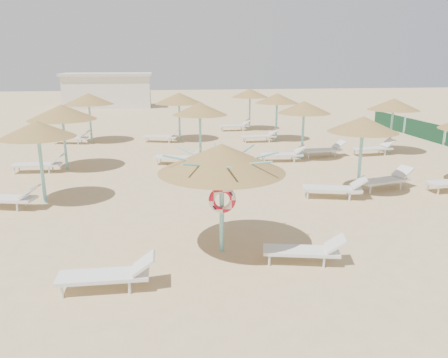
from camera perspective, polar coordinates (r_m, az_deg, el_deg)
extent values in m
plane|color=tan|center=(10.28, -1.43, -10.21)|extent=(120.00, 120.00, 0.00)
cylinder|color=#73C6C8|center=(10.20, -0.30, -3.79)|extent=(0.11, 0.11, 2.19)
cone|color=olive|center=(9.87, -0.31, 2.77)|extent=(2.92, 2.92, 0.66)
cylinder|color=#73C6C8|center=(9.93, -0.30, 1.37)|extent=(0.20, 0.20, 0.12)
cylinder|color=#73C6C8|center=(10.00, 3.51, 2.60)|extent=(1.32, 0.04, 0.34)
cylinder|color=#73C6C8|center=(10.41, 1.92, 3.13)|extent=(0.96, 0.96, 0.34)
cylinder|color=#73C6C8|center=(10.53, -0.81, 3.28)|extent=(0.04, 1.32, 0.34)
cylinder|color=#73C6C8|center=(10.29, -3.29, 2.97)|extent=(0.96, 0.96, 0.34)
cylinder|color=#73C6C8|center=(9.82, -4.19, 2.35)|extent=(1.32, 0.04, 0.34)
cylinder|color=#73C6C8|center=(9.37, -2.78, 1.75)|extent=(0.96, 0.96, 0.34)
cylinder|color=#73C6C8|center=(9.24, 0.27, 1.57)|extent=(0.04, 1.32, 0.34)
cylinder|color=#73C6C8|center=(9.50, 2.93, 1.95)|extent=(0.96, 0.96, 0.34)
torus|color=red|center=(10.03, -0.22, -2.74)|extent=(0.64, 0.15, 0.64)
cylinder|color=silver|center=(9.16, -20.39, -13.68)|extent=(0.06, 0.06, 0.26)
cylinder|color=silver|center=(9.57, -19.79, -12.34)|extent=(0.06, 0.06, 0.26)
cylinder|color=silver|center=(8.96, -12.24, -13.71)|extent=(0.06, 0.06, 0.26)
cylinder|color=silver|center=(9.37, -12.03, -12.33)|extent=(0.06, 0.06, 0.26)
cube|color=silver|center=(9.15, -15.49, -12.10)|extent=(1.79, 0.60, 0.08)
cube|color=silver|center=(8.97, -10.45, -10.75)|extent=(0.46, 0.57, 0.34)
cylinder|color=silver|center=(9.90, 5.93, -10.55)|extent=(0.05, 0.05, 0.25)
cylinder|color=silver|center=(10.30, 5.88, -9.48)|extent=(0.05, 0.05, 0.25)
cylinder|color=silver|center=(10.00, 12.92, -10.59)|extent=(0.05, 0.05, 0.25)
cylinder|color=silver|center=(10.40, 12.58, -9.53)|extent=(0.05, 0.05, 0.25)
cube|color=silver|center=(10.08, 10.02, -9.23)|extent=(1.77, 0.91, 0.07)
cube|color=silver|center=(10.09, 14.38, -8.12)|extent=(0.54, 0.61, 0.32)
cylinder|color=#73C6C8|center=(14.87, -22.71, 1.34)|extent=(0.11, 0.11, 2.30)
cone|color=olive|center=(14.65, -23.20, 6.01)|extent=(2.29, 2.29, 0.52)
cylinder|color=#73C6C8|center=(14.68, -23.11, 5.13)|extent=(0.20, 0.20, 0.12)
cylinder|color=silver|center=(14.59, -25.40, -3.34)|extent=(0.06, 0.06, 0.28)
cylinder|color=silver|center=(14.99, -24.45, -2.75)|extent=(0.06, 0.06, 0.28)
cube|color=silver|center=(15.02, -26.81, -2.28)|extent=(1.99, 1.06, 0.08)
cube|color=silver|center=(14.52, -24.08, -1.53)|extent=(0.61, 0.70, 0.36)
cylinder|color=#73C6C8|center=(19.27, -20.08, 4.54)|extent=(0.11, 0.11, 2.30)
cone|color=olive|center=(19.10, -20.42, 8.20)|extent=(2.74, 2.74, 0.62)
cylinder|color=#73C6C8|center=(19.13, -20.36, 7.48)|extent=(0.20, 0.20, 0.12)
cylinder|color=silver|center=(19.39, -25.69, 0.95)|extent=(0.06, 0.06, 0.28)
cylinder|color=silver|center=(19.84, -25.21, 1.31)|extent=(0.06, 0.06, 0.28)
cylinder|color=silver|center=(18.95, -21.88, 1.07)|extent=(0.06, 0.06, 0.28)
cylinder|color=silver|center=(19.41, -21.47, 1.43)|extent=(0.06, 0.06, 0.28)
cube|color=silver|center=(19.31, -23.28, 1.72)|extent=(1.93, 0.73, 0.08)
cube|color=silver|center=(19.01, -20.93, 2.51)|extent=(0.52, 0.63, 0.36)
cylinder|color=#73C6C8|center=(25.49, -17.06, 7.20)|extent=(0.11, 0.11, 2.30)
cone|color=olive|center=(25.36, -17.28, 9.98)|extent=(2.69, 2.69, 0.60)
cylinder|color=#73C6C8|center=(25.38, -17.23, 9.44)|extent=(0.20, 0.20, 0.12)
cylinder|color=silver|center=(25.54, -21.34, 4.54)|extent=(0.06, 0.06, 0.28)
cylinder|color=silver|center=(25.98, -20.89, 4.75)|extent=(0.06, 0.06, 0.28)
cylinder|color=silver|center=(25.01, -18.51, 4.59)|extent=(0.06, 0.06, 0.28)
cylinder|color=silver|center=(25.46, -18.11, 4.81)|extent=(0.06, 0.06, 0.28)
cube|color=silver|center=(25.41, -19.50, 5.08)|extent=(1.99, 0.99, 0.08)
cube|color=silver|center=(25.06, -17.74, 5.65)|extent=(0.59, 0.68, 0.36)
cylinder|color=#73C6C8|center=(19.49, -3.12, 5.56)|extent=(0.11, 0.11, 2.30)
cone|color=olive|center=(19.33, -3.17, 9.16)|extent=(2.41, 2.41, 0.54)
cylinder|color=#73C6C8|center=(19.35, -3.16, 8.48)|extent=(0.20, 0.20, 0.12)
cylinder|color=silver|center=(19.22, -8.73, 2.19)|extent=(0.06, 0.06, 0.28)
cylinder|color=silver|center=(19.68, -8.31, 2.52)|extent=(0.06, 0.06, 0.28)
cylinder|color=silver|center=(18.87, -4.80, 2.07)|extent=(0.06, 0.06, 0.28)
cylinder|color=silver|center=(19.34, -4.47, 2.41)|extent=(0.06, 0.06, 0.28)
cube|color=silver|center=(19.19, -6.25, 2.81)|extent=(2.00, 1.14, 0.08)
cube|color=silver|center=(18.95, -3.77, 3.45)|extent=(0.64, 0.71, 0.36)
cylinder|color=#73C6C8|center=(24.99, -5.84, 7.64)|extent=(0.11, 0.11, 2.30)
cone|color=olive|center=(24.86, -5.92, 10.48)|extent=(2.70, 2.70, 0.61)
cylinder|color=#73C6C8|center=(24.88, -5.90, 9.92)|extent=(0.20, 0.20, 0.12)
cylinder|color=silver|center=(24.72, -10.24, 5.02)|extent=(0.06, 0.06, 0.28)
cylinder|color=silver|center=(25.19, -9.90, 5.23)|extent=(0.06, 0.06, 0.28)
cylinder|color=silver|center=(24.34, -7.20, 4.99)|extent=(0.06, 0.06, 0.28)
cylinder|color=silver|center=(24.82, -6.91, 5.20)|extent=(0.06, 0.06, 0.28)
cube|color=silver|center=(24.70, -8.31, 5.52)|extent=(2.00, 1.12, 0.08)
cube|color=silver|center=(24.44, -6.40, 6.05)|extent=(0.63, 0.71, 0.36)
cylinder|color=#73C6C8|center=(15.46, 17.35, 2.33)|extent=(0.11, 0.11, 2.30)
cone|color=olive|center=(15.24, 17.71, 6.83)|extent=(2.32, 2.32, 0.52)
cylinder|color=#73C6C8|center=(15.28, 17.64, 5.99)|extent=(0.20, 0.20, 0.12)
cylinder|color=silver|center=(14.59, 10.86, -2.09)|extent=(0.06, 0.06, 0.28)
cylinder|color=silver|center=(15.07, 10.74, -1.53)|extent=(0.06, 0.06, 0.28)
cylinder|color=silver|center=(14.76, 16.10, -2.23)|extent=(0.06, 0.06, 0.28)
cylinder|color=silver|center=(15.23, 15.81, -1.67)|extent=(0.06, 0.06, 0.28)
cube|color=silver|center=(14.86, 13.91, -1.23)|extent=(2.00, 1.09, 0.08)
cube|color=silver|center=(14.93, 17.21, -0.43)|extent=(0.62, 0.71, 0.36)
cylinder|color=silver|center=(15.74, 18.58, -1.35)|extent=(0.06, 0.06, 0.28)
cylinder|color=silver|center=(16.10, 17.41, -0.89)|extent=(0.06, 0.06, 0.28)
cylinder|color=silver|center=(16.65, 22.06, -0.79)|extent=(0.06, 0.06, 0.28)
cylinder|color=silver|center=(16.99, 20.88, -0.37)|extent=(0.06, 0.06, 0.28)
cube|color=silver|center=(16.40, 20.15, -0.19)|extent=(2.00, 1.09, 0.08)
cube|color=silver|center=(16.93, 22.33, 0.90)|extent=(0.62, 0.71, 0.36)
cylinder|color=#73C6C8|center=(20.39, 10.25, 5.77)|extent=(0.11, 0.11, 2.30)
cone|color=olive|center=(20.23, 10.41, 9.21)|extent=(2.41, 2.41, 0.54)
cylinder|color=#73C6C8|center=(20.26, 10.38, 8.56)|extent=(0.20, 0.20, 0.12)
cylinder|color=silver|center=(19.50, 5.30, 2.50)|extent=(0.06, 0.06, 0.28)
cylinder|color=silver|center=(19.99, 5.07, 2.81)|extent=(0.06, 0.06, 0.28)
cylinder|color=silver|center=(19.77, 9.17, 2.54)|extent=(0.06, 0.06, 0.28)
cylinder|color=silver|center=(20.24, 8.85, 2.85)|extent=(0.06, 0.06, 0.28)
cube|color=silver|center=(19.85, 7.48, 3.19)|extent=(1.94, 0.76, 0.08)
cube|color=silver|center=(19.99, 9.90, 3.88)|extent=(0.53, 0.63, 0.36)
cylinder|color=silver|center=(20.67, 10.97, 3.01)|extent=(0.06, 0.06, 0.28)
cylinder|color=silver|center=(21.12, 10.44, 3.29)|extent=(0.06, 0.06, 0.28)
cylinder|color=silver|center=(21.24, 14.32, 3.14)|extent=(0.06, 0.06, 0.28)
cylinder|color=silver|center=(21.68, 13.74, 3.41)|extent=(0.06, 0.06, 0.28)
cube|color=silver|center=(21.19, 12.72, 3.70)|extent=(1.94, 0.76, 0.08)
cube|color=silver|center=(21.52, 14.82, 4.40)|extent=(0.53, 0.63, 0.36)
cylinder|color=#73C6C8|center=(25.07, 6.86, 7.63)|extent=(0.11, 0.11, 2.30)
cone|color=olive|center=(24.94, 6.95, 10.44)|extent=(2.41, 2.41, 0.54)
cylinder|color=#73C6C8|center=(24.96, 6.93, 9.91)|extent=(0.20, 0.20, 0.12)
cylinder|color=silver|center=(24.15, 2.85, 5.01)|extent=(0.06, 0.06, 0.28)
cylinder|color=silver|center=(24.63, 2.58, 5.21)|extent=(0.06, 0.06, 0.28)
cylinder|color=silver|center=(24.49, 5.94, 5.09)|extent=(0.06, 0.06, 0.28)
cylinder|color=silver|center=(24.96, 5.62, 5.29)|extent=(0.06, 0.06, 0.28)
cube|color=silver|center=(24.55, 4.55, 5.57)|extent=(1.92, 0.69, 0.08)
cube|color=silver|center=(24.74, 6.48, 6.16)|extent=(0.51, 0.62, 0.36)
cylinder|color=silver|center=(16.49, 26.19, -1.41)|extent=(0.06, 0.06, 0.28)
cylinder|color=silver|center=(16.86, 25.13, -0.94)|extent=(0.06, 0.06, 0.28)
cylinder|color=#73C6C8|center=(22.92, 20.99, 6.03)|extent=(0.11, 0.11, 2.30)
cone|color=olive|center=(22.78, 21.29, 9.09)|extent=(2.43, 2.43, 0.55)
cylinder|color=#73C6C8|center=(22.80, 21.23, 8.51)|extent=(0.20, 0.20, 0.12)
cylinder|color=silver|center=(21.59, 17.34, 3.11)|extent=(0.06, 0.06, 0.28)
cylinder|color=silver|center=(22.01, 16.66, 3.38)|extent=(0.06, 0.06, 0.28)
cylinder|color=silver|center=(22.34, 20.29, 3.24)|extent=(0.06, 0.06, 0.28)
cylinder|color=silver|center=(22.74, 19.57, 3.50)|extent=(0.06, 0.06, 0.28)
cube|color=silver|center=(22.20, 18.80, 3.78)|extent=(1.96, 0.84, 0.08)
cube|color=silver|center=(22.63, 20.65, 4.44)|extent=(0.55, 0.65, 0.36)
cylinder|color=#73C6C8|center=(28.96, 3.37, 8.73)|extent=(0.11, 0.11, 2.30)
cone|color=olive|center=(28.85, 3.41, 11.16)|extent=(2.41, 2.41, 0.54)
cylinder|color=#73C6C8|center=(28.87, 3.40, 10.70)|extent=(0.20, 0.20, 0.12)
cylinder|color=silver|center=(28.09, -0.16, 6.47)|extent=(0.06, 0.06, 0.28)
cylinder|color=silver|center=(28.57, -0.37, 6.62)|extent=(0.06, 0.06, 0.28)
cylinder|color=silver|center=(28.40, 2.52, 6.55)|extent=(0.06, 0.06, 0.28)
cylinder|color=silver|center=(28.88, 2.27, 6.70)|extent=(0.06, 0.06, 0.28)
cube|color=silver|center=(28.48, 1.32, 6.95)|extent=(1.94, 0.76, 0.08)
cube|color=silver|center=(28.66, 2.99, 7.47)|extent=(0.53, 0.63, 0.36)
cube|color=silver|center=(44.59, -14.85, 10.98)|extent=(8.00, 4.00, 3.00)
cube|color=beige|center=(44.51, -15.00, 13.07)|extent=(8.40, 4.40, 0.25)
cube|color=#1B512F|center=(27.97, 24.62, 5.80)|extent=(0.08, 3.80, 1.00)
cylinder|color=#73C6C8|center=(26.40, 26.82, 5.17)|extent=(0.08, 0.08, 1.10)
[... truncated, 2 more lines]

